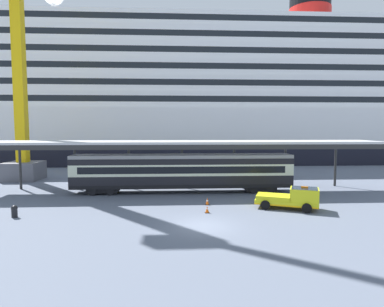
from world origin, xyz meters
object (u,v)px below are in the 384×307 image
Objects in this scene: cruise_ship at (265,101)px; quay_bollard at (14,211)px; train_carriage at (183,171)px; traffic_cone_near at (207,201)px; service_truck at (293,198)px; dockside_crane at (20,37)px; traffic_cone_mid at (207,209)px.

cruise_ship is 55.74m from quay_bollard.
train_carriage is 6.43m from traffic_cone_near.
dockside_crane is (-30.05, 17.20, 17.70)m from service_truck.
traffic_cone_mid is at bearing -96.11° from traffic_cone_near.
cruise_ship reaches higher than service_truck.
cruise_ship is 40.96m from train_carriage.
dockside_crane reaches higher than traffic_cone_near.
service_truck reaches higher than traffic_cone_near.
service_truck is 0.09× the size of dockside_crane.
traffic_cone_mid is at bearing -38.61° from dockside_crane.
service_truck is (9.26, -7.64, -1.32)m from train_carriage.
dockside_crane is 27.04m from quay_bollard.
quay_bollard is at bearing -68.09° from dockside_crane.
traffic_cone_near is (-16.72, -40.57, -12.52)m from cruise_ship.
dockside_crane is (-39.61, -25.26, 5.85)m from cruise_ship.
service_truck is at bearing 6.45° from traffic_cone_mid.
train_carriage reaches higher than traffic_cone_mid.
cruise_ship reaches higher than traffic_cone_mid.
traffic_cone_mid is (-17.01, -43.31, -12.55)m from cruise_ship.
service_truck is 5.81× the size of quay_bollard.
cruise_ship reaches higher than quay_bollard.
dockside_crane is at bearing -147.47° from cruise_ship.
dockside_crane reaches higher than quay_bollard.
dockside_crane reaches higher than cruise_ship.
train_carriage is 39.22× the size of traffic_cone_mid.
traffic_cone_near is 0.68× the size of quay_bollard.
service_truck is 7.44m from traffic_cone_near.
service_truck is at bearing -29.79° from dockside_crane.
train_carriage reaches higher than traffic_cone_near.
cruise_ship is at bearing 68.55° from traffic_cone_mid.
cruise_ship is 2.63× the size of dockside_crane.
traffic_cone_near is 2.75m from traffic_cone_mid.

